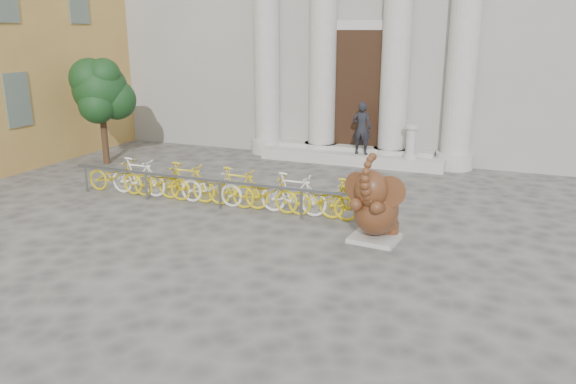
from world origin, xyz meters
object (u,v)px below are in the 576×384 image
at_px(elephant_statue, 375,209).
at_px(tree, 101,91).
at_px(bike_rack, 224,186).
at_px(pedestrian, 362,128).

bearing_deg(elephant_statue, tree, 165.62).
bearing_deg(tree, bike_rack, -24.91).
xyz_separation_m(elephant_statue, bike_rack, (-4.02, 1.01, -0.20)).
relative_size(tree, pedestrian, 2.01).
distance_m(elephant_statue, bike_rack, 4.15).
xyz_separation_m(tree, pedestrian, (7.73, 2.87, -1.16)).
height_order(tree, pedestrian, tree).
relative_size(elephant_statue, pedestrian, 1.14).
distance_m(elephant_statue, pedestrian, 6.83).
relative_size(elephant_statue, bike_rack, 0.23).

